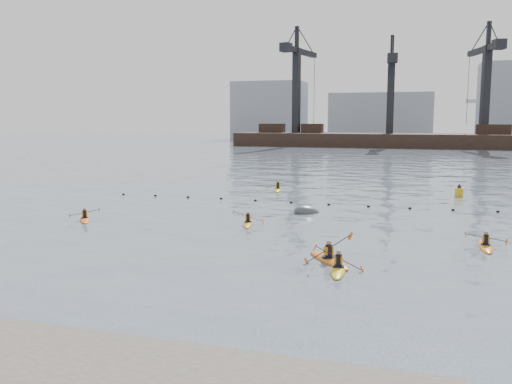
% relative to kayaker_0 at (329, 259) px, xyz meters
% --- Properties ---
extents(ground, '(400.00, 400.00, 0.00)m').
position_rel_kayaker_0_xyz_m(ground, '(-3.77, -5.93, -0.11)').
color(ground, '#3E4D5B').
rests_on(ground, ground).
extents(float_line, '(33.24, 0.73, 0.24)m').
position_rel_kayaker_0_xyz_m(float_line, '(-4.27, 16.61, -0.08)').
color(float_line, black).
rests_on(float_line, ground).
extents(barge_pier, '(72.00, 19.30, 29.50)m').
position_rel_kayaker_0_xyz_m(barge_pier, '(-4.00, 104.07, 1.79)').
color(barge_pier, black).
rests_on(barge_pier, ground).
extents(skyline, '(141.00, 28.00, 22.00)m').
position_rel_kayaker_0_xyz_m(skyline, '(-1.54, 144.35, 9.14)').
color(skyline, gray).
rests_on(skyline, ground).
extents(kayaker_0, '(2.73, 3.27, 1.44)m').
position_rel_kayaker_0_xyz_m(kayaker_0, '(0.00, 0.00, 0.00)').
color(kayaker_0, '#CA6113').
rests_on(kayaker_0, ground).
extents(kayaker_1, '(2.25, 3.26, 1.29)m').
position_rel_kayaker_0_xyz_m(kayaker_1, '(0.66, -1.35, -0.01)').
color(kayaker_1, gold).
rests_on(kayaker_1, ground).
extents(kayaker_2, '(2.14, 2.72, 0.93)m').
position_rel_kayaker_0_xyz_m(kayaker_2, '(-17.01, 5.51, -0.02)').
color(kayaker_2, orange).
rests_on(kayaker_2, ground).
extents(kayaker_3, '(1.95, 2.94, 1.04)m').
position_rel_kayaker_0_xyz_m(kayaker_3, '(-6.35, 7.34, -0.02)').
color(kayaker_3, '#BF8A16').
rests_on(kayaker_3, ground).
extents(kayaker_4, '(2.10, 3.09, 0.99)m').
position_rel_kayaker_0_xyz_m(kayaker_4, '(7.28, 5.09, -0.01)').
color(kayaker_4, orange).
rests_on(kayaker_4, ground).
extents(kayaker_5, '(2.20, 3.31, 1.15)m').
position_rel_kayaker_0_xyz_m(kayaker_5, '(-8.73, 23.51, -0.01)').
color(kayaker_5, gold).
rests_on(kayaker_5, ground).
extents(mooring_buoy, '(2.42, 2.22, 1.38)m').
position_rel_kayaker_0_xyz_m(mooring_buoy, '(-3.67, 12.54, -0.11)').
color(mooring_buoy, '#434548').
rests_on(mooring_buoy, ground).
extents(nav_buoy, '(0.69, 0.69, 1.26)m').
position_rel_kayaker_0_xyz_m(nav_buoy, '(7.03, 24.25, 0.27)').
color(nav_buoy, '#BC9412').
rests_on(nav_buoy, ground).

